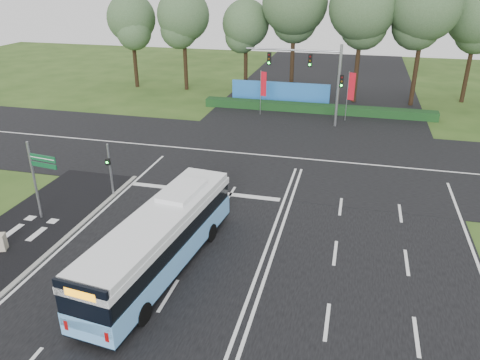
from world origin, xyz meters
name	(u,v)px	position (x,y,z in m)	size (l,w,h in m)	color
ground	(268,245)	(0.00, 0.00, 0.00)	(120.00, 120.00, 0.00)	#2C4918
road_main	(268,244)	(0.00, 0.00, 0.02)	(20.00, 120.00, 0.04)	black
road_cross	(299,159)	(0.00, 12.00, 0.03)	(120.00, 14.00, 0.05)	black
bike_path	(12,243)	(-12.50, -3.00, 0.03)	(5.00, 18.00, 0.06)	black
kerb_strip	(54,249)	(-10.10, -3.00, 0.06)	(0.25, 18.00, 0.12)	gray
city_bus	(161,240)	(-4.26, -3.28, 1.57)	(3.42, 11.01, 3.11)	#6CB5FB
pedestrian_signal	(110,168)	(-10.20, 3.18, 1.81)	(0.30, 0.41, 3.32)	gray
street_sign	(38,173)	(-12.32, -0.39, 2.78)	(1.73, 0.32, 4.47)	gray
utility_cabinet	(0,243)	(-12.54, -3.69, 0.45)	(0.54, 0.45, 0.91)	#C0B39B
banner_flag_left	(263,86)	(-4.89, 22.36, 2.74)	(0.59, 0.24, 4.18)	gray
banner_flag_mid	(350,89)	(3.00, 22.30, 2.93)	(0.63, 0.28, 4.49)	gray
traffic_light_gantry	(318,72)	(0.21, 20.50, 4.66)	(8.41, 0.28, 7.00)	gray
hedge	(317,109)	(0.00, 24.50, 0.40)	(22.00, 1.20, 0.80)	#133417
blue_hoarding	(280,93)	(-4.00, 27.00, 1.10)	(10.00, 0.30, 2.20)	blue
eucalyptus_row	(371,12)	(4.17, 30.55, 8.74)	(53.62, 9.29, 12.90)	black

